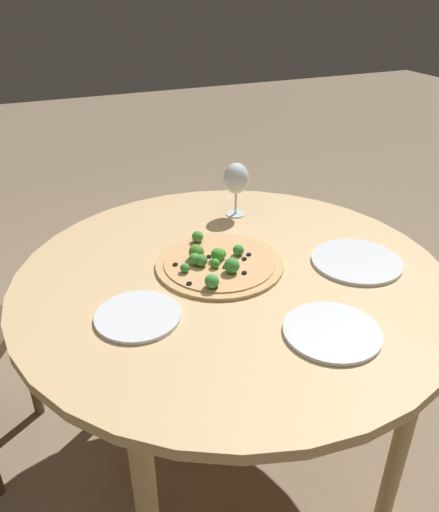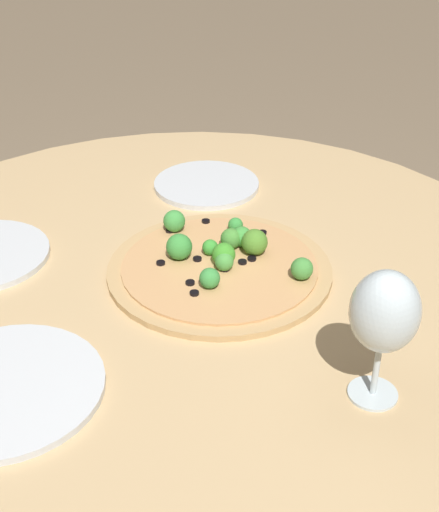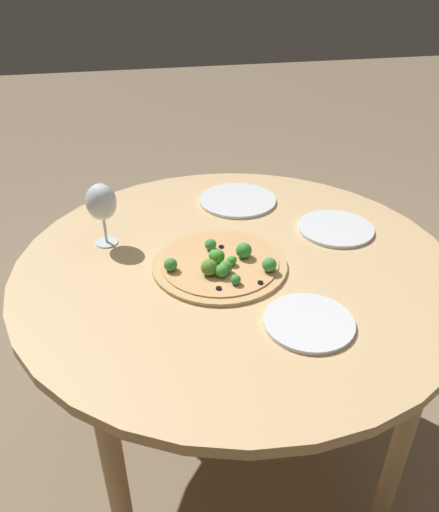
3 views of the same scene
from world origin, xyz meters
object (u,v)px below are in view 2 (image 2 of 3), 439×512
at_px(pizza, 220,264).
at_px(wine_glass, 385,314).
at_px(plate_near, 206,184).
at_px(plate_far, 5,388).

relative_size(pizza, wine_glass, 1.97).
bearing_deg(pizza, plate_near, 118.73).
height_order(plate_near, plate_far, same).
distance_m(pizza, wine_glass, 0.36).
height_order(pizza, wine_glass, wine_glass).
relative_size(wine_glass, plate_near, 0.88).
bearing_deg(pizza, plate_far, -110.34).
bearing_deg(wine_glass, plate_near, 133.85).
distance_m(plate_near, plate_far, 0.62).
xyz_separation_m(wine_glass, plate_near, (-0.43, 0.45, -0.12)).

